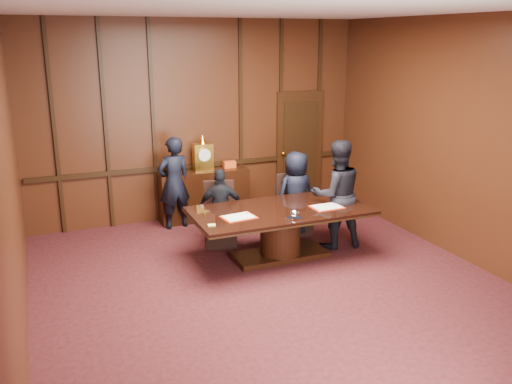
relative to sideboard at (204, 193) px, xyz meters
The scene contains 13 objects.
room 3.36m from the sideboard, 88.80° to the right, with size 7.00×7.04×3.50m.
sideboard is the anchor object (origin of this frame).
conference_table 2.22m from the sideboard, 76.73° to the right, with size 2.62×1.32×0.76m.
folder_left 2.32m from the sideboard, 94.94° to the right, with size 0.50×0.38×0.02m.
folder_right 2.64m from the sideboard, 63.64° to the right, with size 0.47×0.34×0.02m.
inkstand 2.68m from the sideboard, 78.95° to the right, with size 0.20×0.14×0.12m.
notepad 2.57m from the sideboard, 104.73° to the right, with size 0.10×0.07×0.01m, color #EAE372.
chair_left 1.30m from the sideboard, 95.94° to the right, with size 0.59×0.59×0.99m.
chair_right 1.74m from the sideboard, 47.90° to the right, with size 0.49×0.49×0.99m.
signatory_left 1.37m from the sideboard, 95.89° to the right, with size 0.73×0.30×1.24m, color black.
signatory_right 1.80m from the sideboard, 49.55° to the right, with size 0.69×0.45×1.41m, color black.
witness_left 0.72m from the sideboard, 157.08° to the right, with size 0.58×0.38×1.59m, color black.
witness_right 2.58m from the sideboard, 53.94° to the right, with size 0.82×0.64×1.70m, color black.
Camera 1 is at (-2.70, -5.72, 3.19)m, focal length 38.00 mm.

